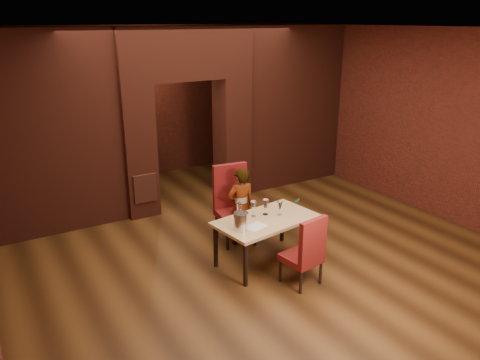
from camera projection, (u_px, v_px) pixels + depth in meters
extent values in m
plane|color=#4A2C12|center=(244.00, 243.00, 7.30)|extent=(8.00, 8.00, 0.00)
cube|color=silver|center=(244.00, 28.00, 6.25)|extent=(7.00, 8.00, 0.04)
cube|color=maroon|center=(147.00, 103.00, 10.02)|extent=(7.00, 0.04, 3.20)
cube|color=maroon|center=(408.00, 118.00, 8.48)|extent=(0.04, 8.00, 3.20)
cube|color=maroon|center=(137.00, 151.00, 8.08)|extent=(0.55, 0.55, 2.30)
cube|color=maroon|center=(232.00, 137.00, 9.01)|extent=(0.55, 0.55, 2.30)
cube|color=maroon|center=(184.00, 53.00, 8.02)|extent=(2.45, 0.55, 0.90)
cube|color=maroon|center=(47.00, 136.00, 7.25)|extent=(2.28, 0.35, 3.20)
cube|color=maroon|center=(292.00, 107.00, 9.55)|extent=(2.28, 0.35, 3.20)
cube|color=brown|center=(145.00, 188.00, 8.04)|extent=(0.40, 0.03, 0.50)
cube|color=black|center=(132.00, 131.00, 9.96)|extent=(0.90, 0.08, 2.10)
cube|color=black|center=(132.00, 131.00, 9.92)|extent=(1.02, 0.04, 2.22)
cube|color=tan|center=(266.00, 240.00, 6.65)|extent=(1.52, 0.99, 0.67)
cube|color=maroon|center=(236.00, 205.00, 7.18)|extent=(0.62, 0.62, 1.20)
cube|color=maroon|center=(301.00, 249.00, 6.05)|extent=(0.50, 0.50, 0.98)
imported|color=silver|center=(241.00, 206.00, 7.12)|extent=(0.47, 0.34, 1.22)
cube|color=silver|center=(256.00, 226.00, 6.29)|extent=(0.33, 0.28, 0.00)
cylinder|color=silver|center=(241.00, 221.00, 6.16)|extent=(0.20, 0.20, 0.24)
cylinder|color=white|center=(239.00, 212.00, 6.38)|extent=(0.07, 0.07, 0.29)
imported|color=#316429|center=(287.00, 213.00, 7.83)|extent=(0.56, 0.54, 0.47)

